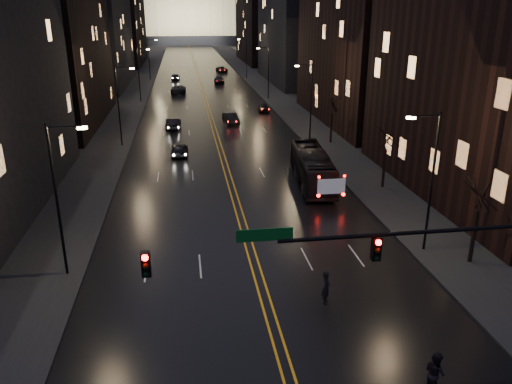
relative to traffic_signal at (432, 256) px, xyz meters
name	(u,v)px	position (x,y,z in m)	size (l,w,h in m)	color
ground	(287,372)	(-5.91, 0.00, -5.10)	(900.00, 900.00, 0.00)	black
road	(195,66)	(-5.91, 130.00, -5.09)	(20.00, 320.00, 0.02)	black
sidewalk_left	(145,67)	(-19.91, 130.00, -5.02)	(8.00, 320.00, 0.16)	black
sidewalk_right	(244,65)	(8.09, 130.00, -5.02)	(8.00, 320.00, 0.16)	black
center_line	(195,66)	(-5.91, 130.00, -5.08)	(0.62, 320.00, 0.01)	orange
building_left_mid	(44,16)	(-26.91, 54.00, 8.90)	(12.00, 30.00, 28.00)	black
building_left_far	(94,36)	(-26.91, 92.00, 4.90)	(12.00, 34.00, 20.00)	black
building_left_dist	(120,21)	(-26.91, 140.00, 6.90)	(12.00, 40.00, 24.00)	black
building_right_near	(504,46)	(15.09, 20.00, 6.90)	(12.00, 26.00, 24.00)	black
building_right_mid	(298,20)	(15.09, 92.00, 7.90)	(12.00, 34.00, 26.00)	black
building_right_dist	(263,25)	(15.09, 140.00, 5.90)	(12.00, 40.00, 22.00)	black
capitol	(187,7)	(-5.91, 250.00, 12.05)	(90.00, 50.00, 58.50)	black
traffic_signal	(432,256)	(0.00, 0.00, 0.00)	(17.29, 0.45, 7.00)	black
streetlamp_right_near	(430,176)	(4.91, 10.00, -0.02)	(2.13, 0.25, 9.00)	black
streetlamp_left_near	(59,193)	(-16.72, 10.00, -0.02)	(2.13, 0.25, 9.00)	black
streetlamp_right_mid	(310,98)	(4.91, 40.00, -0.02)	(2.13, 0.25, 9.00)	black
streetlamp_left_mid	(120,102)	(-16.72, 40.00, -0.02)	(2.13, 0.25, 9.00)	black
streetlamp_right_far	(267,70)	(4.91, 70.00, -0.02)	(2.13, 0.25, 9.00)	black
streetlamp_left_far	(140,72)	(-16.72, 70.00, -0.02)	(2.13, 0.25, 9.00)	black
streetlamp_right_dist	(246,56)	(4.91, 100.00, -0.02)	(2.13, 0.25, 9.00)	black
streetlamp_left_dist	(150,57)	(-16.72, 100.00, -0.02)	(2.13, 0.25, 9.00)	black
tree_right_near	(480,194)	(7.09, 8.00, -0.58)	(2.40, 2.40, 6.65)	black
tree_right_mid	(387,138)	(7.09, 22.00, -0.58)	(2.40, 2.40, 6.65)	black
tree_right_far	(332,105)	(7.09, 38.00, -0.58)	(2.40, 2.40, 6.65)	black
bus	(312,167)	(1.27, 24.10, -3.56)	(2.59, 11.06, 3.08)	black
oncoming_car_a	(179,149)	(-10.40, 35.07, -4.38)	(1.71, 4.26, 1.45)	black
oncoming_car_b	(173,124)	(-11.18, 48.22, -4.36)	(1.58, 4.52, 1.49)	black
oncoming_car_c	(178,89)	(-10.55, 79.51, -4.31)	(2.62, 5.68, 1.58)	black
oncoming_car_d	(175,77)	(-11.28, 99.50, -4.45)	(1.84, 4.53, 1.32)	black
receding_car_a	(231,119)	(-3.41, 50.53, -4.37)	(1.55, 4.46, 1.47)	black
receding_car_b	(263,107)	(2.38, 58.68, -4.42)	(1.62, 4.02, 1.37)	black
receding_car_c	(219,80)	(-1.92, 92.02, -4.35)	(2.11, 5.18, 1.50)	black
receding_car_d	(222,69)	(0.39, 113.58, -4.40)	(2.33, 5.05, 1.40)	black
pedestrian_a	(326,287)	(-2.81, 5.00, -4.18)	(0.68, 0.44, 1.85)	black
pedestrian_b	(435,373)	(-0.33, -2.00, -4.16)	(0.92, 0.51, 1.89)	black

